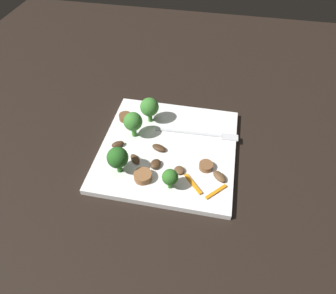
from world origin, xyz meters
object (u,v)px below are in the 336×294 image
object	(u,v)px
sausage_slice_1	(143,176)
mushroom_5	(159,148)
mushroom_1	(179,170)
broccoli_floret_0	(149,107)
broccoli_floret_1	(133,122)
mushroom_2	(155,164)
mushroom_3	(135,159)
broccoli_floret_3	(170,177)
mushroom_4	(118,144)
fork	(203,134)
mushroom_0	(219,176)
sausage_slice_0	(206,166)
pepper_strip_1	(216,192)
broccoli_floret_2	(118,158)
pepper_strip_0	(193,184)
sausage_slice_2	(125,117)
plate	(168,149)

from	to	relation	value
sausage_slice_1	mushroom_5	bearing A→B (deg)	80.02
mushroom_1	broccoli_floret_0	bearing A→B (deg)	124.13
broccoli_floret_1	mushroom_2	size ratio (longest dim) A/B	2.38
mushroom_3	broccoli_floret_0	bearing A→B (deg)	89.02
broccoli_floret_3	mushroom_5	distance (m)	0.10
broccoli_floret_3	mushroom_4	size ratio (longest dim) A/B	1.69
fork	mushroom_0	bearing A→B (deg)	-70.29
broccoli_floret_1	sausage_slice_0	bearing A→B (deg)	-20.58
mushroom_1	pepper_strip_1	bearing A→B (deg)	-25.14
mushroom_1	broccoli_floret_2	bearing A→B (deg)	-169.97
pepper_strip_1	broccoli_floret_3	bearing A→B (deg)	-177.40
pepper_strip_0	broccoli_floret_2	bearing A→B (deg)	177.72
sausage_slice_0	mushroom_3	size ratio (longest dim) A/B	0.96
broccoli_floret_2	fork	bearing A→B (deg)	41.48
mushroom_0	mushroom_5	xyz separation A→B (m)	(-0.13, 0.05, -0.00)
broccoli_floret_2	sausage_slice_2	distance (m)	0.15
mushroom_4	pepper_strip_0	distance (m)	0.18
sausage_slice_0	mushroom_0	distance (m)	0.03
broccoli_floret_1	sausage_slice_2	bearing A→B (deg)	126.18
broccoli_floret_3	pepper_strip_0	bearing A→B (deg)	17.18
plate	sausage_slice_0	world-z (taller)	sausage_slice_0
sausage_slice_2	sausage_slice_1	bearing A→B (deg)	-62.50
fork	broccoli_floret_3	distance (m)	0.16
plate	mushroom_0	size ratio (longest dim) A/B	9.19
plate	mushroom_2	xyz separation A→B (m)	(-0.01, -0.05, 0.01)
fork	mushroom_2	world-z (taller)	mushroom_2
mushroom_3	pepper_strip_1	distance (m)	0.17
plate	fork	size ratio (longest dim) A/B	1.54
mushroom_2	mushroom_5	size ratio (longest dim) A/B	0.83
broccoli_floret_0	broccoli_floret_2	bearing A→B (deg)	-98.99
broccoli_floret_3	mushroom_2	xyz separation A→B (m)	(-0.04, 0.04, -0.02)
mushroom_5	broccoli_floret_0	bearing A→B (deg)	114.86
sausage_slice_2	mushroom_1	world-z (taller)	sausage_slice_2
plate	mushroom_1	distance (m)	0.07
plate	broccoli_floret_1	size ratio (longest dim) A/B	4.63
mushroom_0	broccoli_floret_2	bearing A→B (deg)	-174.30
fork	mushroom_3	size ratio (longest dim) A/B	6.37
pepper_strip_1	broccoli_floret_2	bearing A→B (deg)	175.53
fork	broccoli_floret_2	xyz separation A→B (m)	(-0.15, -0.13, 0.04)
plate	sausage_slice_2	world-z (taller)	sausage_slice_2
mushroom_0	mushroom_1	size ratio (longest dim) A/B	1.44
mushroom_0	broccoli_floret_1	bearing A→B (deg)	156.96
fork	sausage_slice_1	xyz separation A→B (m)	(-0.10, -0.14, 0.01)
broccoli_floret_2	mushroom_0	bearing A→B (deg)	5.70
broccoli_floret_1	broccoli_floret_3	bearing A→B (deg)	-49.40
broccoli_floret_0	pepper_strip_0	size ratio (longest dim) A/B	1.17
broccoli_floret_0	pepper_strip_0	world-z (taller)	broccoli_floret_0
broccoli_floret_0	mushroom_2	distance (m)	0.14
fork	mushroom_1	size ratio (longest dim) A/B	8.63
broccoli_floret_2	mushroom_2	world-z (taller)	broccoli_floret_2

